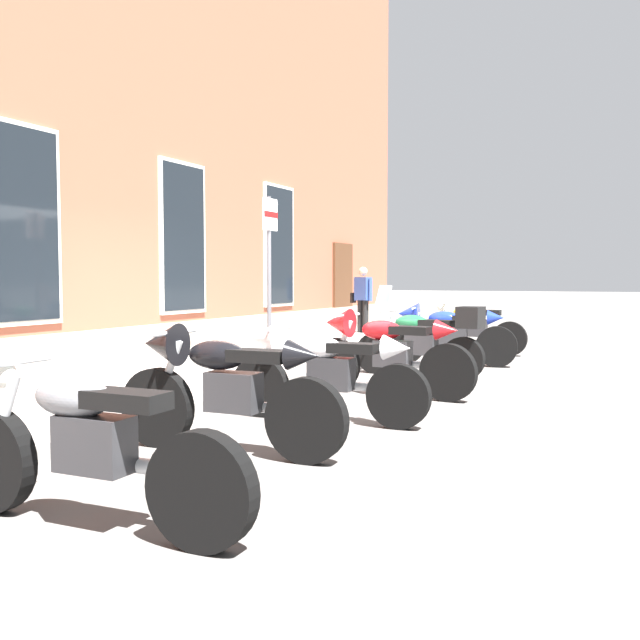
{
  "coord_description": "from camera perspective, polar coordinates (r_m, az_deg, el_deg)",
  "views": [
    {
      "loc": [
        -8.07,
        -4.29,
        1.44
      ],
      "look_at": [
        0.74,
        -0.1,
        0.85
      ],
      "focal_mm": 39.82,
      "sensor_mm": 36.0,
      "label": 1
    }
  ],
  "objects": [
    {
      "name": "motorcycle_white_sport",
      "position": [
        7.07,
        -0.1,
        -3.83
      ],
      "size": [
        0.62,
        2.12,
        0.99
      ],
      "color": "black",
      "rests_on": "ground_plane"
    },
    {
      "name": "pedestrian_blue_top",
      "position": [
        16.78,
        3.46,
        1.91
      ],
      "size": [
        0.36,
        0.63,
        1.55
      ],
      "color": "black",
      "rests_on": "sidewalk"
    },
    {
      "name": "parking_sign",
      "position": [
        9.93,
        -4.08,
        4.96
      ],
      "size": [
        0.36,
        0.07,
        2.43
      ],
      "color": "#4C4C51",
      "rests_on": "sidewalk"
    },
    {
      "name": "motorcycle_blue_sport",
      "position": [
        11.8,
        10.03,
        -0.92
      ],
      "size": [
        0.62,
        2.15,
        1.02
      ],
      "color": "black",
      "rests_on": "ground_plane"
    },
    {
      "name": "motorcycle_red_sport",
      "position": [
        8.66,
        5.09,
        -2.35
      ],
      "size": [
        0.62,
        2.19,
        1.05
      ],
      "color": "black",
      "rests_on": "ground_plane"
    },
    {
      "name": "ground_plane",
      "position": [
        9.25,
        -2.56,
        -5.52
      ],
      "size": [
        140.0,
        140.0,
        0.0
      ],
      "primitive_type": "plane",
      "color": "#565451"
    },
    {
      "name": "lane_stripe",
      "position": [
        8.27,
        17.57,
        -6.72
      ],
      "size": [
        29.25,
        0.12,
        0.01
      ],
      "primitive_type": "cube",
      "color": "silver",
      "rests_on": "ground_plane"
    },
    {
      "name": "motorcycle_grey_naked",
      "position": [
        4.3,
        -18.35,
        -9.65
      ],
      "size": [
        0.62,
        2.17,
        0.95
      ],
      "color": "black",
      "rests_on": "ground_plane"
    },
    {
      "name": "motorcycle_green_touring",
      "position": [
        10.33,
        8.46,
        -1.53
      ],
      "size": [
        0.63,
        1.98,
        1.32
      ],
      "color": "black",
      "rests_on": "ground_plane"
    },
    {
      "name": "sidewalk",
      "position": [
        9.99,
        -9.91,
        -4.5
      ],
      "size": [
        29.25,
        2.88,
        0.14
      ],
      "primitive_type": "cube",
      "color": "gray",
      "rests_on": "ground_plane"
    },
    {
      "name": "motorcycle_yellow_naked",
      "position": [
        13.6,
        12.06,
        -0.68
      ],
      "size": [
        0.62,
        2.02,
        0.97
      ],
      "color": "black",
      "rests_on": "ground_plane"
    },
    {
      "name": "motorcycle_black_sport",
      "position": [
        5.84,
        -8.01,
        -5.12
      ],
      "size": [
        0.62,
        2.07,
        1.06
      ],
      "color": "black",
      "rests_on": "ground_plane"
    }
  ]
}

